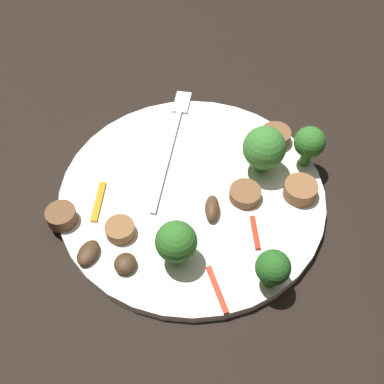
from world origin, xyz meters
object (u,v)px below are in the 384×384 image
(pepper_strip_0, at_px, (217,289))
(broccoli_floret_0, at_px, (273,268))
(sausage_slice_2, at_px, (61,216))
(plate, at_px, (192,195))
(pepper_strip_2, at_px, (255,233))
(sausage_slice_1, at_px, (120,230))
(pepper_strip_1, at_px, (98,201))
(mushroom_0, at_px, (212,208))
(sausage_slice_4, at_px, (275,136))
(sausage_slice_0, at_px, (245,194))
(sausage_slice_3, at_px, (300,190))
(broccoli_floret_1, at_px, (176,242))
(broccoli_floret_2, at_px, (264,148))
(mushroom_1, at_px, (125,263))
(mushroom_2, at_px, (88,253))
(fork, at_px, (173,138))
(broccoli_floret_3, at_px, (309,143))

(pepper_strip_0, bearing_deg, broccoli_floret_0, -58.33)
(sausage_slice_2, bearing_deg, plate, -52.32)
(pepper_strip_0, bearing_deg, sausage_slice_2, 85.60)
(pepper_strip_2, bearing_deg, sausage_slice_1, 112.04)
(broccoli_floret_0, height_order, pepper_strip_1, broccoli_floret_0)
(mushroom_0, bearing_deg, plate, 60.63)
(plate, relative_size, pepper_strip_1, 5.62)
(sausage_slice_4, height_order, mushroom_0, sausage_slice_4)
(sausage_slice_0, bearing_deg, sausage_slice_3, -64.25)
(broccoli_floret_1, height_order, broccoli_floret_2, broccoli_floret_2)
(sausage_slice_3, distance_m, mushroom_1, 0.19)
(sausage_slice_1, distance_m, pepper_strip_2, 0.13)
(plate, bearing_deg, broccoli_floret_0, -123.51)
(sausage_slice_3, bearing_deg, sausage_slice_0, 115.75)
(broccoli_floret_1, relative_size, sausage_slice_3, 1.50)
(sausage_slice_1, bearing_deg, broccoli_floret_1, -95.39)
(sausage_slice_0, relative_size, mushroom_2, 1.14)
(sausage_slice_0, relative_size, pepper_strip_2, 0.88)
(broccoli_floret_2, distance_m, sausage_slice_4, 0.05)
(broccoli_floret_2, distance_m, pepper_strip_1, 0.18)
(plate, distance_m, sausage_slice_4, 0.12)
(plate, height_order, pepper_strip_0, pepper_strip_0)
(sausage_slice_3, xyz_separation_m, pepper_strip_2, (-0.06, 0.03, -0.01))
(sausage_slice_1, relative_size, pepper_strip_2, 0.78)
(plate, xyz_separation_m, pepper_strip_0, (-0.09, -0.06, 0.01))
(mushroom_1, bearing_deg, sausage_slice_3, -41.83)
(mushroom_2, relative_size, pepper_strip_1, 0.58)
(fork, distance_m, broccoli_floret_3, 0.15)
(broccoli_floret_0, distance_m, sausage_slice_2, 0.21)
(mushroom_0, xyz_separation_m, pepper_strip_2, (-0.01, -0.05, -0.00))
(plate, xyz_separation_m, sausage_slice_2, (-0.08, 0.10, 0.01))
(broccoli_floret_3, bearing_deg, sausage_slice_0, 146.67)
(broccoli_floret_1, relative_size, sausage_slice_0, 1.58)
(fork, distance_m, sausage_slice_0, 0.11)
(broccoli_floret_2, height_order, sausage_slice_4, broccoli_floret_2)
(pepper_strip_1, bearing_deg, sausage_slice_4, -43.39)
(fork, distance_m, broccoli_floret_2, 0.11)
(broccoli_floret_1, distance_m, pepper_strip_1, 0.11)
(broccoli_floret_3, height_order, sausage_slice_1, broccoli_floret_3)
(plate, height_order, fork, fork)
(mushroom_1, bearing_deg, sausage_slice_0, -33.05)
(plate, height_order, sausage_slice_3, sausage_slice_3)
(plate, xyz_separation_m, sausage_slice_0, (0.01, -0.05, 0.01))
(fork, relative_size, broccoli_floret_0, 4.11)
(mushroom_0, bearing_deg, pepper_strip_1, 106.37)
(sausage_slice_2, bearing_deg, pepper_strip_2, -72.46)
(pepper_strip_0, bearing_deg, sausage_slice_4, 1.27)
(mushroom_0, height_order, pepper_strip_1, mushroom_0)
(fork, xyz_separation_m, broccoli_floret_2, (-0.01, -0.10, 0.03))
(sausage_slice_4, bearing_deg, sausage_slice_0, 176.08)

